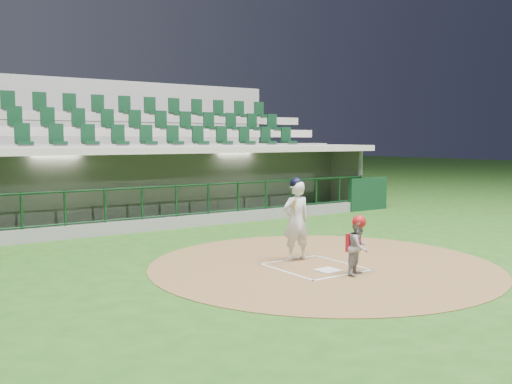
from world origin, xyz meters
The scene contains 8 objects.
ground centered at (0.00, 0.00, 0.00)m, with size 120.00×120.00×0.00m, color #1F4914.
dirt_circle centered at (0.30, -0.20, 0.01)m, with size 7.20×7.20×0.01m, color brown.
home_plate centered at (0.00, -0.70, 0.02)m, with size 0.43×0.43×0.02m, color silver.
batter_box_chalk centered at (0.00, -0.30, 0.02)m, with size 1.55×1.80×0.01m.
dugout_structure centered at (0.09, 7.83, 0.96)m, with size 16.40×3.70×3.00m.
seating_deck centered at (0.00, 10.91, 1.42)m, with size 17.00×6.72×5.15m.
batter centered at (0.11, 0.47, 0.91)m, with size 0.88×0.89×1.79m.
catcher centered at (0.27, -1.26, 0.58)m, with size 0.64×0.58×1.15m.
Camera 1 is at (-7.43, -9.03, 2.60)m, focal length 40.00 mm.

